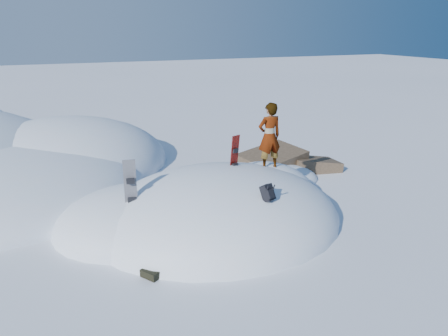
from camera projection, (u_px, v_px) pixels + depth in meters
name	position (u px, v px, depth m)	size (l,w,h in m)	color
ground	(219.00, 222.00, 12.29)	(120.00, 120.00, 0.00)	white
snow_mound	(210.00, 220.00, 12.43)	(8.00, 6.00, 3.00)	white
rock_outcrop	(279.00, 173.00, 16.31)	(4.68, 4.41, 1.68)	brown
snowboard_red	(234.00, 159.00, 12.51)	(0.32, 0.28, 1.47)	#B61209
snowboard_dark	(131.00, 192.00, 10.95)	(0.36, 0.30, 1.68)	black
backpack	(268.00, 193.00, 10.61)	(0.40, 0.45, 0.48)	black
gear_pile	(158.00, 269.00, 9.72)	(0.82, 0.68, 0.22)	black
person	(269.00, 136.00, 12.83)	(0.73, 0.48, 2.01)	slate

